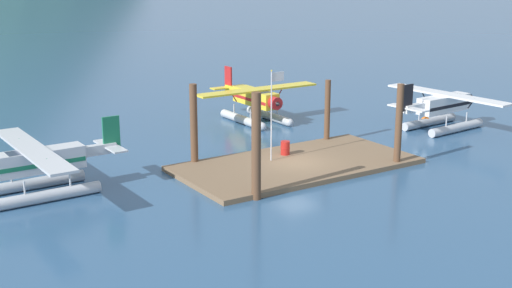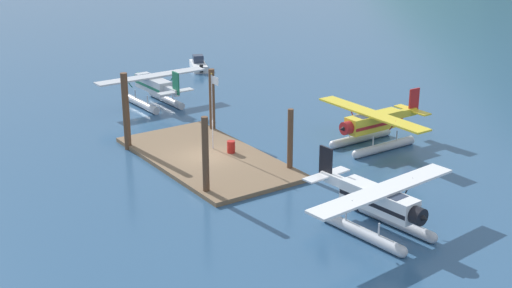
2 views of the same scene
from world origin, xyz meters
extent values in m
plane|color=#2D5175|center=(0.00, 0.00, 0.00)|extent=(1200.00, 1200.00, 0.00)
cube|color=brown|center=(0.00, 0.00, 0.15)|extent=(14.62, 7.45, 0.30)
cylinder|color=brown|center=(-5.28, -3.66, 2.88)|extent=(0.50, 0.50, 5.77)
cylinder|color=brown|center=(5.33, -3.21, 2.56)|extent=(0.42, 0.42, 5.12)
cylinder|color=brown|center=(-5.14, 3.56, 2.56)|extent=(0.46, 0.46, 5.12)
cylinder|color=brown|center=(5.13, 3.47, 2.22)|extent=(0.39, 0.39, 4.43)
cylinder|color=silver|center=(-1.08, 1.15, 3.07)|extent=(0.08, 0.08, 5.54)
cube|color=white|center=(-0.63, 1.15, 5.49)|extent=(0.90, 0.03, 0.56)
sphere|color=gold|center=(-1.08, 1.15, 5.89)|extent=(0.10, 0.10, 0.10)
cylinder|color=#AD1E19|center=(0.42, 1.76, 0.74)|extent=(0.58, 0.58, 0.88)
torus|color=#AD1E19|center=(0.42, 1.76, 0.74)|extent=(0.62, 0.62, 0.04)
sphere|color=orange|center=(14.69, 3.39, 0.37)|extent=(0.74, 0.74, 0.74)
cylinder|color=#B7BABF|center=(-14.65, 1.93, 0.32)|extent=(5.61, 0.75, 0.64)
cylinder|color=#B7BABF|center=(-14.70, 4.43, 0.32)|extent=(5.61, 0.75, 0.64)
cylinder|color=#B7BABF|center=(-15.85, 1.91, 0.99)|extent=(0.10, 0.10, 0.70)
cylinder|color=#B7BABF|center=(-13.45, 1.96, 0.99)|extent=(0.10, 0.10, 0.70)
cylinder|color=#B7BABF|center=(-15.90, 4.41, 0.99)|extent=(0.10, 0.10, 0.70)
cylinder|color=#B7BABF|center=(-13.50, 4.46, 0.99)|extent=(0.10, 0.10, 0.70)
cube|color=silver|center=(-14.68, 3.18, 1.94)|extent=(4.82, 1.33, 1.20)
cube|color=#196B47|center=(-14.68, 3.18, 1.84)|extent=(4.73, 1.35, 0.24)
cube|color=#283347|center=(-15.76, 3.16, 2.27)|extent=(1.12, 1.08, 0.56)
cube|color=silver|center=(-14.98, 3.18, 2.61)|extent=(1.61, 10.43, 0.14)
cylinder|color=#196B47|center=(-14.93, 0.98, 2.27)|extent=(0.09, 0.62, 0.84)
cylinder|color=#196B47|center=(-15.02, 5.38, 2.27)|extent=(0.09, 0.62, 0.84)
cube|color=silver|center=(-11.43, 3.25, 2.04)|extent=(2.21, 0.48, 0.56)
cube|color=#196B47|center=(-10.53, 3.27, 2.89)|extent=(1.00, 0.14, 1.90)
cube|color=silver|center=(-10.63, 3.26, 2.14)|extent=(0.86, 3.22, 0.10)
cylinder|color=#B7BABF|center=(5.82, 11.70, 0.32)|extent=(0.66, 5.60, 0.64)
sphere|color=#B7BABF|center=(5.83, 8.90, 0.32)|extent=(0.64, 0.64, 0.64)
cylinder|color=#B7BABF|center=(3.32, 11.69, 0.32)|extent=(0.66, 5.60, 0.64)
sphere|color=#B7BABF|center=(3.33, 8.89, 0.32)|extent=(0.64, 0.64, 0.64)
cylinder|color=#B7BABF|center=(5.82, 10.50, 0.99)|extent=(0.10, 0.10, 0.70)
cylinder|color=#B7BABF|center=(5.81, 12.90, 0.99)|extent=(0.10, 0.10, 0.70)
cylinder|color=#B7BABF|center=(3.32, 10.49, 0.99)|extent=(0.10, 0.10, 0.70)
cylinder|color=#B7BABF|center=(3.31, 12.89, 0.99)|extent=(0.10, 0.10, 0.70)
cube|color=yellow|center=(4.57, 11.69, 1.94)|extent=(1.26, 4.80, 1.20)
cube|color=#B21E1E|center=(4.57, 11.69, 1.84)|extent=(1.28, 4.71, 0.24)
cube|color=#283347|center=(4.57, 10.61, 2.27)|extent=(1.06, 1.10, 0.56)
cube|color=yellow|center=(4.57, 11.39, 2.61)|extent=(10.40, 1.44, 0.14)
cylinder|color=#B21E1E|center=(6.77, 11.40, 2.27)|extent=(0.62, 0.08, 0.84)
cylinder|color=#B21E1E|center=(2.37, 11.39, 2.27)|extent=(0.62, 0.08, 0.84)
cylinder|color=#B21E1E|center=(4.58, 8.99, 1.94)|extent=(0.96, 0.60, 0.96)
cone|color=black|center=(4.58, 8.54, 1.94)|extent=(0.36, 0.35, 0.36)
cube|color=yellow|center=(4.56, 14.94, 2.04)|extent=(0.45, 2.20, 0.56)
cube|color=#B21E1E|center=(4.55, 15.84, 2.89)|extent=(0.12, 1.00, 1.90)
cube|color=yellow|center=(4.55, 15.74, 2.14)|extent=(3.20, 0.81, 0.10)
cylinder|color=#B7BABF|center=(14.95, 3.28, 0.32)|extent=(5.63, 1.10, 0.64)
sphere|color=#B7BABF|center=(17.74, 3.51, 0.32)|extent=(0.64, 0.64, 0.64)
cylinder|color=#B7BABF|center=(15.16, 0.78, 0.32)|extent=(5.63, 1.10, 0.64)
sphere|color=#B7BABF|center=(17.95, 1.01, 0.32)|extent=(0.64, 0.64, 0.64)
cylinder|color=#B7BABF|center=(16.15, 3.37, 0.99)|extent=(0.10, 0.10, 0.70)
cylinder|color=#B7BABF|center=(13.76, 3.18, 0.99)|extent=(0.10, 0.10, 0.70)
cylinder|color=#B7BABF|center=(16.35, 0.88, 0.99)|extent=(0.10, 0.10, 0.70)
cylinder|color=#B7BABF|center=(13.96, 0.69, 0.99)|extent=(0.10, 0.10, 0.70)
cube|color=white|center=(15.06, 2.03, 1.94)|extent=(4.89, 1.63, 1.20)
cube|color=black|center=(15.06, 2.03, 1.84)|extent=(4.79, 1.64, 0.24)
cube|color=#283347|center=(16.13, 2.12, 2.27)|extent=(1.18, 1.14, 0.56)
cube|color=white|center=(15.35, 2.05, 2.61)|extent=(2.25, 10.48, 0.14)
cylinder|color=black|center=(15.17, 4.25, 2.27)|extent=(0.13, 0.63, 0.84)
cylinder|color=black|center=(15.53, -0.14, 2.27)|extent=(0.13, 0.63, 0.84)
cylinder|color=black|center=(17.75, 2.25, 1.94)|extent=(0.68, 1.01, 0.96)
cone|color=black|center=(18.19, 2.29, 1.94)|extent=(0.38, 0.39, 0.36)
cube|color=white|center=(11.82, 1.76, 2.04)|extent=(2.23, 0.62, 0.56)
cube|color=black|center=(10.92, 1.69, 2.89)|extent=(1.01, 0.20, 1.90)
cube|color=white|center=(11.02, 1.70, 2.14)|extent=(1.06, 3.25, 0.10)
camera|label=1|loc=(-24.00, -32.70, 12.25)|focal=48.29mm
camera|label=2|loc=(39.84, -23.18, 17.46)|focal=48.54mm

